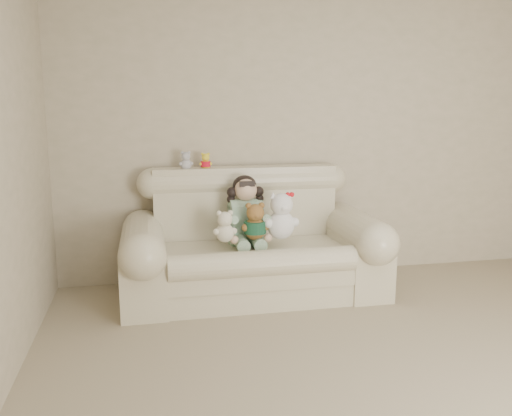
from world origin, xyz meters
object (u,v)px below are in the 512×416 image
Objects in this scene: sofa at (253,234)px; brown_teddy at (255,218)px; cream_teddy at (225,223)px; white_cat at (281,211)px; seated_child at (246,209)px.

sofa is 0.19m from brown_teddy.
sofa is 7.21× the size of cream_teddy.
cream_teddy is at bearing -179.36° from white_cat.
white_cat is (0.20, -0.12, 0.21)m from sofa.
brown_teddy is at bearing 28.02° from cream_teddy.
brown_teddy is (0.04, -0.19, -0.03)m from seated_child.
seated_child is at bearing 139.54° from white_cat.
brown_teddy is (-0.01, -0.11, 0.16)m from sofa.
brown_teddy is 0.78× the size of white_cat.
cream_teddy is (-0.21, -0.22, -0.06)m from seated_child.
sofa reaches higher than seated_child.
sofa is at bearing 147.41° from white_cat.
sofa reaches higher than white_cat.
sofa is at bearing 50.33° from cream_teddy.
white_cat is (0.25, -0.20, 0.02)m from seated_child.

